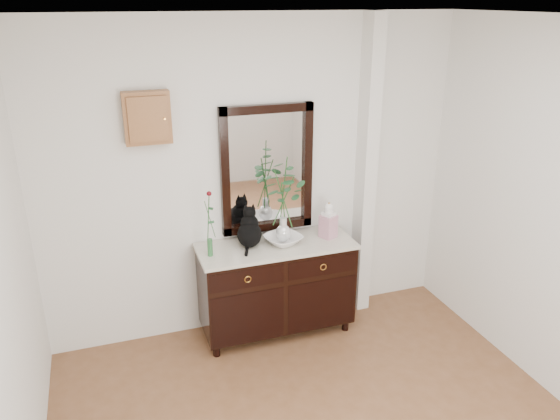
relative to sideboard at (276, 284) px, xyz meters
name	(u,v)px	position (x,y,z in m)	size (l,w,h in m)	color
wall_back	(255,181)	(-0.10, 0.25, 0.88)	(3.60, 0.04, 2.70)	silver
pilaster	(366,172)	(0.90, 0.17, 0.88)	(0.12, 0.20, 2.70)	silver
sideboard	(276,284)	(0.00, 0.00, 0.00)	(1.33, 0.52, 0.82)	black
wall_mirror	(267,170)	(0.00, 0.24, 0.97)	(0.80, 0.06, 1.10)	black
key_cabinet	(147,118)	(-0.95, 0.21, 1.48)	(0.35, 0.10, 0.40)	brown
cat	(249,227)	(-0.22, 0.06, 0.54)	(0.23, 0.29, 0.33)	black
lotus_bowl	(283,240)	(0.06, 0.00, 0.41)	(0.30, 0.30, 0.07)	white
vase_branches	(283,199)	(0.06, 0.00, 0.78)	(0.36, 0.36, 0.76)	silver
bud_vase_rose	(209,223)	(-0.57, -0.03, 0.66)	(0.07, 0.07, 0.56)	#2E6A38
ginger_jar	(328,220)	(0.48, 0.00, 0.54)	(0.12, 0.12, 0.32)	white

